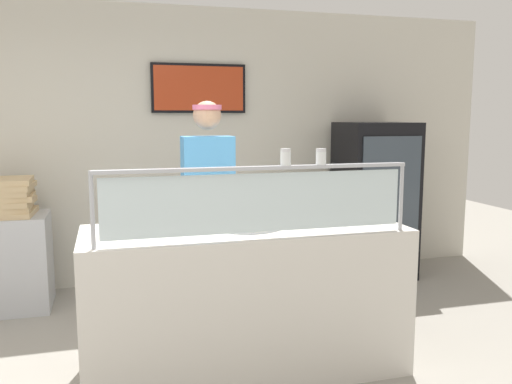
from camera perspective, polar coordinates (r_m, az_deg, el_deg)
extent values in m
plane|color=gray|center=(4.24, -3.30, -14.74)|extent=(12.00, 12.00, 0.00)
cube|color=beige|center=(5.39, -6.85, 4.90)|extent=(6.42, 0.08, 2.70)
cube|color=black|center=(5.33, -6.13, 10.96)|extent=(0.93, 0.04, 0.48)
cube|color=#B23819|center=(5.31, -6.09, 10.97)|extent=(0.88, 0.01, 0.43)
cube|color=silver|center=(3.51, -1.13, -11.45)|extent=(2.02, 0.75, 0.95)
cylinder|color=#B2B5BC|center=(2.92, -17.13, -1.89)|extent=(0.02, 0.02, 0.42)
cylinder|color=#B2B5BC|center=(3.40, 15.27, -0.44)|extent=(0.02, 0.02, 0.42)
cube|color=silver|center=(3.04, 0.33, -1.16)|extent=(1.76, 0.01, 0.34)
cube|color=#B2B5BC|center=(3.01, 0.33, 2.59)|extent=(1.82, 0.06, 0.02)
cylinder|color=#9EA0A8|center=(3.40, -0.94, -3.62)|extent=(0.47, 0.47, 0.01)
cylinder|color=tan|center=(3.40, -0.94, -3.38)|extent=(0.45, 0.45, 0.02)
cylinder|color=gold|center=(3.40, -0.94, -3.18)|extent=(0.39, 0.39, 0.01)
cube|color=#ADAFB7|center=(3.38, -0.81, -3.14)|extent=(0.15, 0.29, 0.01)
cylinder|color=white|center=(3.05, 3.18, 3.59)|extent=(0.06, 0.06, 0.08)
cylinder|color=white|center=(3.06, 3.18, 3.36)|extent=(0.05, 0.05, 0.05)
cylinder|color=silver|center=(3.05, 3.19, 4.49)|extent=(0.06, 0.06, 0.02)
cylinder|color=white|center=(3.13, 6.96, 3.62)|extent=(0.06, 0.06, 0.08)
cylinder|color=red|center=(3.13, 6.95, 3.41)|extent=(0.05, 0.05, 0.05)
cylinder|color=silver|center=(3.13, 6.97, 4.47)|extent=(0.06, 0.06, 0.02)
cylinder|color=#23232D|center=(4.14, -6.55, -8.40)|extent=(0.13, 0.13, 0.95)
cylinder|color=#23232D|center=(4.18, -3.54, -8.20)|extent=(0.13, 0.13, 0.95)
cube|color=#4C9EE5|center=(4.01, -5.18, 2.03)|extent=(0.38, 0.21, 0.55)
sphere|color=tan|center=(3.99, -5.26, 8.18)|extent=(0.21, 0.21, 0.21)
cylinder|color=pink|center=(3.99, -5.27, 9.01)|extent=(0.21, 0.21, 0.04)
cylinder|color=tan|center=(3.85, -1.92, 0.37)|extent=(0.08, 0.34, 0.08)
cube|color=black|center=(5.61, 12.55, -0.84)|extent=(0.72, 0.63, 1.58)
cube|color=#38424C|center=(5.32, 14.22, -1.03)|extent=(0.62, 0.02, 1.27)
cylinder|color=red|center=(5.32, 11.97, -0.43)|extent=(0.06, 0.06, 0.20)
cylinder|color=red|center=(5.41, 13.66, -0.35)|extent=(0.06, 0.06, 0.20)
cylinder|color=blue|center=(5.50, 15.29, -0.28)|extent=(0.06, 0.06, 0.20)
cube|color=#B7BABF|center=(5.06, -25.11, -6.86)|extent=(0.70, 0.55, 0.82)
cube|color=tan|center=(4.97, -25.27, -2.04)|extent=(0.49, 0.49, 0.04)
cube|color=tan|center=(4.96, -25.57, -1.54)|extent=(0.49, 0.49, 0.04)
cube|color=tan|center=(4.95, -25.46, -1.02)|extent=(0.49, 0.49, 0.04)
cube|color=tan|center=(4.94, -25.34, -0.50)|extent=(0.49, 0.49, 0.04)
cube|color=tan|center=(4.94, -25.65, 0.00)|extent=(0.47, 0.47, 0.04)
cube|color=tan|center=(4.93, -25.46, 0.53)|extent=(0.49, 0.49, 0.04)
cube|color=tan|center=(4.93, -25.57, 1.04)|extent=(0.48, 0.48, 0.04)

